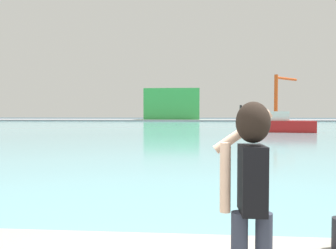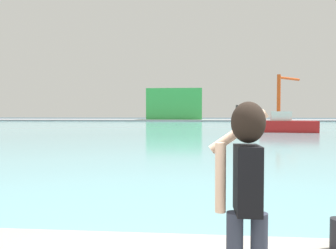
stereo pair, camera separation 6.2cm
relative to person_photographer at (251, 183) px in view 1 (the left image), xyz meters
name	(u,v)px [view 1 (the left image)]	position (x,y,z in m)	size (l,w,h in m)	color
ground_plane	(194,127)	(-0.36, 49.67, -1.52)	(220.00, 220.00, 0.00)	#334751
harbor_water	(194,126)	(-0.36, 51.67, -1.51)	(140.00, 100.00, 0.02)	#6BA8B2
far_shore_dock	(193,120)	(-0.36, 91.67, -1.33)	(140.00, 20.00, 0.38)	gray
person_photographer	(251,183)	(0.00, 0.00, 0.00)	(0.52, 0.55, 1.74)	#2D3342
boat_moored_2	(284,125)	(9.65, 34.29, -0.66)	(6.34, 3.13, 2.31)	#B21919
warehouse_left	(172,104)	(-6.48, 91.19, 3.24)	(15.53, 8.33, 8.76)	green
port_crane	(279,92)	(23.37, 90.14, 6.60)	(8.09, 7.52, 12.42)	#D84C19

